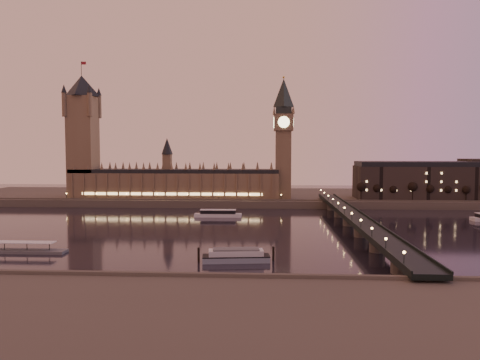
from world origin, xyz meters
name	(u,v)px	position (x,y,z in m)	size (l,w,h in m)	color
ground	(201,229)	(0.00, 0.00, 0.00)	(700.00, 700.00, 0.00)	black
far_embankment	(256,197)	(30.00, 165.00, 3.00)	(560.00, 130.00, 6.00)	#423D35
near_embankment	(225,349)	(30.00, -175.00, 3.00)	(560.00, 110.00, 6.00)	#423D35
palace_of_westminster	(174,180)	(-40.12, 120.99, 21.71)	(180.00, 26.62, 52.00)	brown
victoria_tower	(83,129)	(-120.00, 121.00, 65.79)	(31.68, 31.68, 118.00)	brown
big_ben	(283,131)	(53.99, 120.99, 63.95)	(17.68, 17.68, 104.00)	brown
westminster_bridge	(354,222)	(91.61, 0.00, 5.52)	(13.20, 260.00, 15.30)	black
city_block	(447,180)	(194.94, 130.93, 22.24)	(155.00, 45.00, 34.00)	black
bare_tree_0	(360,189)	(116.49, 109.00, 16.17)	(6.69, 6.69, 13.60)	black
bare_tree_1	(377,189)	(130.82, 109.00, 16.17)	(6.69, 6.69, 13.60)	black
bare_tree_2	(395,189)	(145.15, 109.00, 16.17)	(6.69, 6.69, 13.60)	black
bare_tree_3	(413,189)	(159.48, 109.00, 16.17)	(6.69, 6.69, 13.60)	black
bare_tree_4	(431,189)	(173.81, 109.00, 16.17)	(6.69, 6.69, 13.60)	black
bare_tree_5	(449,189)	(188.13, 109.00, 16.17)	(6.69, 6.69, 13.60)	black
bare_tree_6	(467,189)	(202.46, 109.00, 16.17)	(6.69, 6.69, 13.60)	black
cruise_boat_a	(218,214)	(5.11, 52.11, 2.38)	(33.84, 7.91, 5.39)	silver
moored_barge	(236,256)	(26.41, -79.88, 2.59)	(33.33, 11.35, 6.15)	#8091A3
pontoon_pier	(18,250)	(-77.47, -67.76, 1.31)	(45.58, 7.60, 12.16)	#595B5E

